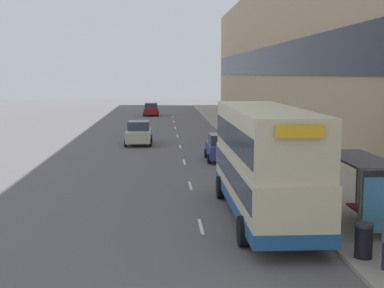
{
  "coord_description": "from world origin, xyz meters",
  "views": [
    {
      "loc": [
        -1.4,
        -8.97,
        5.57
      ],
      "look_at": [
        0.29,
        20.98,
        1.63
      ],
      "focal_mm": 50.0,
      "sensor_mm": 36.0,
      "label": 1
    }
  ],
  "objects_px": {
    "litter_bin": "(364,240)",
    "car_1": "(139,133)",
    "double_decker_bus_near": "(264,161)",
    "car_2": "(222,147)",
    "car_0": "(151,109)",
    "bus_shelter": "(367,180)"
  },
  "relations": [
    {
      "from": "car_2",
      "to": "litter_bin",
      "type": "bearing_deg",
      "value": -83.74
    },
    {
      "from": "car_1",
      "to": "car_2",
      "type": "xyz_separation_m",
      "value": [
        5.72,
        -8.37,
        -0.05
      ]
    },
    {
      "from": "car_0",
      "to": "car_1",
      "type": "height_order",
      "value": "car_1"
    },
    {
      "from": "car_1",
      "to": "litter_bin",
      "type": "distance_m",
      "value": 28.43
    },
    {
      "from": "car_1",
      "to": "car_2",
      "type": "height_order",
      "value": "car_1"
    },
    {
      "from": "litter_bin",
      "to": "car_1",
      "type": "bearing_deg",
      "value": 105.92
    },
    {
      "from": "double_decker_bus_near",
      "to": "litter_bin",
      "type": "relative_size",
      "value": 9.97
    },
    {
      "from": "double_decker_bus_near",
      "to": "car_2",
      "type": "distance_m",
      "value": 14.12
    },
    {
      "from": "double_decker_bus_near",
      "to": "car_2",
      "type": "xyz_separation_m",
      "value": [
        -0.01,
        14.04,
        -1.43
      ]
    },
    {
      "from": "car_1",
      "to": "litter_bin",
      "type": "bearing_deg",
      "value": 105.92
    },
    {
      "from": "double_decker_bus_near",
      "to": "bus_shelter",
      "type": "bearing_deg",
      "value": -30.62
    },
    {
      "from": "car_1",
      "to": "car_2",
      "type": "bearing_deg",
      "value": 124.35
    },
    {
      "from": "bus_shelter",
      "to": "car_1",
      "type": "height_order",
      "value": "bus_shelter"
    },
    {
      "from": "litter_bin",
      "to": "car_0",
      "type": "bearing_deg",
      "value": 97.4
    },
    {
      "from": "bus_shelter",
      "to": "litter_bin",
      "type": "bearing_deg",
      "value": -112.29
    },
    {
      "from": "car_2",
      "to": "litter_bin",
      "type": "height_order",
      "value": "car_2"
    },
    {
      "from": "bus_shelter",
      "to": "litter_bin",
      "type": "height_order",
      "value": "bus_shelter"
    },
    {
      "from": "car_2",
      "to": "car_1",
      "type": "bearing_deg",
      "value": 124.35
    },
    {
      "from": "bus_shelter",
      "to": "car_1",
      "type": "relative_size",
      "value": 0.97
    },
    {
      "from": "car_1",
      "to": "car_2",
      "type": "relative_size",
      "value": 1.13
    },
    {
      "from": "double_decker_bus_near",
      "to": "litter_bin",
      "type": "distance_m",
      "value": 5.59
    },
    {
      "from": "car_1",
      "to": "litter_bin",
      "type": "xyz_separation_m",
      "value": [
        7.8,
        -27.34,
        -0.23
      ]
    }
  ]
}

